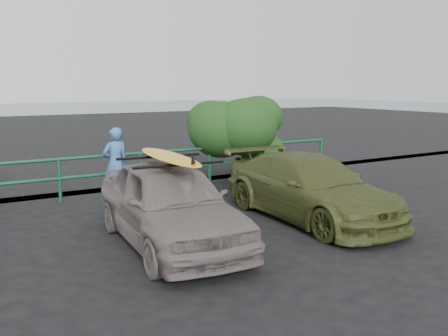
# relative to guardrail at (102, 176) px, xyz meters

# --- Properties ---
(ground) EXTENTS (80.00, 80.00, 0.00)m
(ground) POSITION_rel_guardrail_xyz_m (0.00, -5.00, -0.52)
(ground) COLOR black
(guardrail) EXTENTS (14.00, 0.08, 1.04)m
(guardrail) POSITION_rel_guardrail_xyz_m (0.00, 0.00, 0.00)
(guardrail) COLOR #154A31
(guardrail) RESTS_ON ground
(shrub_right) EXTENTS (3.20, 2.40, 2.34)m
(shrub_right) POSITION_rel_guardrail_xyz_m (5.00, 0.50, 0.65)
(shrub_right) COLOR #1D4117
(shrub_right) RESTS_ON ground
(sedan) EXTENTS (2.05, 4.33, 1.43)m
(sedan) POSITION_rel_guardrail_xyz_m (-0.13, -4.18, 0.20)
(sedan) COLOR slate
(sedan) RESTS_ON ground
(olive_vehicle) EXTENTS (1.94, 4.49, 1.29)m
(olive_vehicle) POSITION_rel_guardrail_xyz_m (3.02, -4.12, 0.12)
(olive_vehicle) COLOR #40471F
(olive_vehicle) RESTS_ON ground
(man) EXTENTS (0.65, 0.46, 1.70)m
(man) POSITION_rel_guardrail_xyz_m (0.29, -0.21, 0.33)
(man) COLOR #3C69B5
(man) RESTS_ON ground
(roof_rack) EXTENTS (1.61, 1.19, 0.05)m
(roof_rack) POSITION_rel_guardrail_xyz_m (-0.13, -4.18, 0.94)
(roof_rack) COLOR black
(roof_rack) RESTS_ON sedan
(surfboard) EXTENTS (0.74, 2.57, 0.08)m
(surfboard) POSITION_rel_guardrail_xyz_m (-0.13, -4.18, 1.00)
(surfboard) COLOR gold
(surfboard) RESTS_ON roof_rack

